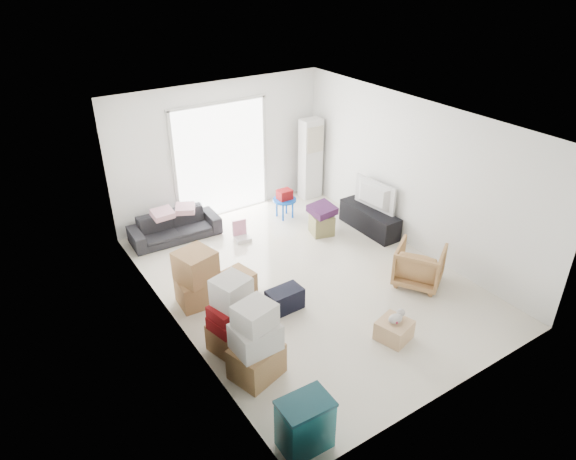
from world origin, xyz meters
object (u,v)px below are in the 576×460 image
(television, at_px, (371,206))
(ottoman, at_px, (322,224))
(storage_bins, at_px, (305,424))
(armchair, at_px, (420,263))
(ac_tower, at_px, (310,159))
(kids_table, at_px, (285,198))
(wood_crate, at_px, (394,330))
(tv_console, at_px, (369,220))
(sofa, at_px, (174,223))

(television, xyz_separation_m, ottoman, (-0.86, 0.40, -0.32))
(storage_bins, bearing_deg, armchair, 25.10)
(ac_tower, relative_size, kids_table, 2.88)
(wood_crate, bearing_deg, armchair, 31.78)
(tv_console, relative_size, ottoman, 3.37)
(tv_console, relative_size, sofa, 0.81)
(armchair, bearing_deg, ottoman, -23.54)
(armchair, distance_m, storage_bins, 3.72)
(tv_console, xyz_separation_m, armchair, (-0.53, -1.81, 0.15))
(ottoman, bearing_deg, television, -24.95)
(storage_bins, relative_size, wood_crate, 1.55)
(armchair, relative_size, ottoman, 1.85)
(storage_bins, distance_m, kids_table, 5.53)
(sofa, height_order, ottoman, sofa)
(ac_tower, height_order, tv_console, ac_tower)
(ottoman, bearing_deg, tv_console, -24.95)
(ac_tower, bearing_deg, storage_bins, -125.92)
(tv_console, height_order, storage_bins, storage_bins)
(tv_console, xyz_separation_m, television, (0.00, 0.00, 0.29))
(armchair, distance_m, wood_crate, 1.54)
(tv_console, bearing_deg, wood_crate, -124.94)
(ac_tower, xyz_separation_m, ottoman, (-0.81, -1.53, -0.67))
(tv_console, height_order, wood_crate, tv_console)
(wood_crate, bearing_deg, sofa, 108.34)
(ac_tower, distance_m, armchair, 3.80)
(ottoman, bearing_deg, ac_tower, 62.19)
(tv_console, xyz_separation_m, kids_table, (-1.08, 1.37, 0.20))
(storage_bins, relative_size, kids_table, 1.09)
(storage_bins, xyz_separation_m, wood_crate, (2.07, 0.77, -0.19))
(ottoman, relative_size, wood_crate, 0.94)
(television, distance_m, armchair, 1.90)
(tv_console, xyz_separation_m, ottoman, (-0.86, 0.40, -0.02))
(sofa, bearing_deg, television, -26.01)
(kids_table, bearing_deg, ac_tower, 28.50)
(ac_tower, relative_size, sofa, 1.05)
(sofa, bearing_deg, tv_console, -26.01)
(television, bearing_deg, ac_tower, -4.07)
(ac_tower, xyz_separation_m, tv_console, (0.05, -1.92, -0.65))
(ac_tower, distance_m, wood_crate, 4.93)
(television, distance_m, storage_bins, 5.17)
(ac_tower, relative_size, wood_crate, 4.10)
(ac_tower, relative_size, television, 1.78)
(wood_crate, bearing_deg, ottoman, 72.11)
(sofa, relative_size, ottoman, 4.15)
(ac_tower, distance_m, kids_table, 1.25)
(ottoman, distance_m, kids_table, 1.02)
(sofa, distance_m, armchair, 4.52)
(tv_console, bearing_deg, armchair, -106.35)
(armchair, relative_size, storage_bins, 1.13)
(armchair, height_order, ottoman, armchair)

